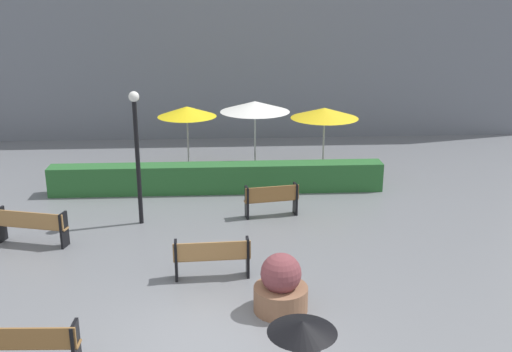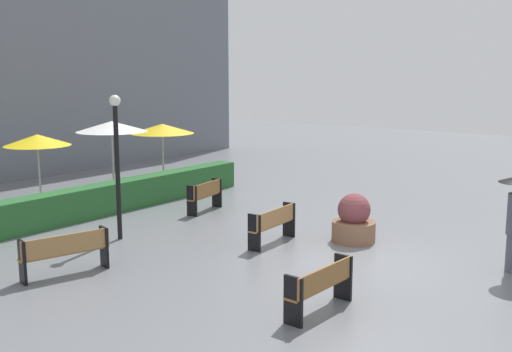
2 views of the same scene
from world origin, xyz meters
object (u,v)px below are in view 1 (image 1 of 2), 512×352
Objects in this scene: bench_mid_center at (212,256)px; patio_umbrella_white at (255,107)px; planter_pot at (281,287)px; patio_umbrella_yellow at (187,112)px; patio_umbrella_yellow_far at (325,113)px; bench_near_left at (28,343)px; bench_far_left at (31,224)px; bench_back_row at (272,198)px; lamp_post at (137,144)px.

patio_umbrella_white is at bearing 79.75° from bench_mid_center.
planter_pot is 9.28m from patio_umbrella_white.
patio_umbrella_yellow_far reaches higher than patio_umbrella_yellow.
bench_near_left is 5.51m from bench_far_left.
bench_mid_center is 1.01× the size of bench_near_left.
patio_umbrella_yellow_far reaches higher than bench_near_left.
bench_mid_center is 8.66m from patio_umbrella_yellow_far.
planter_pot is (-0.24, -5.16, -0.02)m from bench_back_row.
bench_far_left is (-1.51, 5.29, 0.03)m from bench_near_left.
bench_back_row is 0.68× the size of patio_umbrella_yellow.
patio_umbrella_yellow_far is (2.11, 3.96, 1.60)m from bench_back_row.
patio_umbrella_yellow is (-0.94, 8.38, 1.56)m from bench_mid_center.
bench_mid_center is 0.74× the size of patio_umbrella_yellow_far.
bench_far_left reaches higher than bench_mid_center.
patio_umbrella_white reaches higher than bench_far_left.
patio_umbrella_yellow_far is (2.36, 0.03, -0.25)m from patio_umbrella_white.
planter_pot reaches higher than bench_back_row.
planter_pot is (1.39, -1.48, -0.02)m from bench_mid_center.
bench_far_left is at bearing -119.92° from patio_umbrella_yellow.
patio_umbrella_white reaches higher than bench_mid_center.
lamp_post is 1.60× the size of patio_umbrella_yellow.
patio_umbrella_yellow_far is at bearing 0.80° from patio_umbrella_white.
patio_umbrella_yellow_far is (5.74, 4.26, -0.12)m from lamp_post.
bench_back_row is at bearing 4.63° from lamp_post.
bench_near_left is at bearing -133.60° from bench_mid_center.
patio_umbrella_yellow_far reaches higher than bench_back_row.
bench_far_left is at bearing -137.07° from patio_umbrella_white.
bench_far_left is 0.51× the size of lamp_post.
bench_far_left is 0.82× the size of patio_umbrella_yellow.
bench_back_row is at bearing 14.41° from bench_far_left.
bench_near_left is at bearing -112.25° from patio_umbrella_white.
bench_back_row is 0.83× the size of bench_far_left.
bench_near_left is at bearing -100.32° from patio_umbrella_yellow.
bench_near_left is 1.40× the size of planter_pot.
patio_umbrella_yellow_far is at bearing -8.89° from patio_umbrella_yellow.
bench_far_left is 0.73× the size of patio_umbrella_white.
bench_back_row is at bearing -118.08° from patio_umbrella_yellow_far.
patio_umbrella_yellow_far is at bearing 33.79° from bench_far_left.
patio_umbrella_yellow_far is at bearing 63.93° from bench_mid_center.
bench_mid_center is 0.75× the size of patio_umbrella_yellow.
patio_umbrella_yellow reaches higher than bench_back_row.
lamp_post is (-3.62, -0.29, 1.72)m from bench_back_row.
patio_umbrella_yellow_far is (3.74, 7.65, 1.61)m from bench_mid_center.
lamp_post is at bearing -101.98° from patio_umbrella_yellow.
bench_mid_center is 4.29m from lamp_post.
bench_near_left is at bearing -74.10° from bench_far_left.
patio_umbrella_yellow_far reaches higher than bench_mid_center.
bench_mid_center is 1.40× the size of planter_pot.
bench_back_row is 5.16m from planter_pot.
planter_pot is at bearing -104.47° from patio_umbrella_yellow_far.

